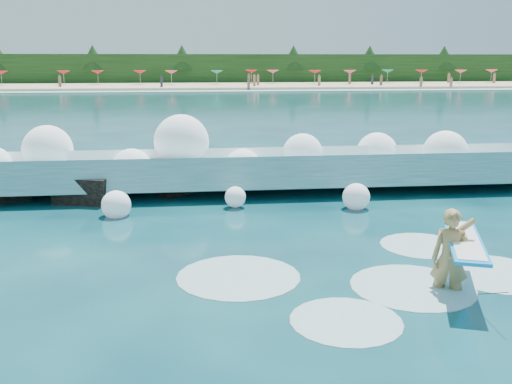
# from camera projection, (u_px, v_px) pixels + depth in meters

# --- Properties ---
(ground) EXTENTS (200.00, 200.00, 0.00)m
(ground) POSITION_uv_depth(u_px,v_px,m) (193.00, 275.00, 11.40)
(ground) COLOR #072A38
(ground) RESTS_ON ground
(beach) EXTENTS (140.00, 20.00, 0.40)m
(beach) POSITION_uv_depth(u_px,v_px,m) (190.00, 86.00, 86.81)
(beach) COLOR tan
(beach) RESTS_ON ground
(wet_band) EXTENTS (140.00, 5.00, 0.08)m
(wet_band) POSITION_uv_depth(u_px,v_px,m) (190.00, 91.00, 76.21)
(wet_band) COLOR silver
(wet_band) RESTS_ON ground
(treeline) EXTENTS (140.00, 4.00, 5.00)m
(treeline) POSITION_uv_depth(u_px,v_px,m) (189.00, 69.00, 95.96)
(treeline) COLOR black
(treeline) RESTS_ON ground
(breaking_wave) EXTENTS (20.10, 3.06, 1.73)m
(breaking_wave) POSITION_uv_depth(u_px,v_px,m) (222.00, 172.00, 18.62)
(breaking_wave) COLOR teal
(breaking_wave) RESTS_ON ground
(rock_cluster) EXTENTS (8.19, 3.22, 1.30)m
(rock_cluster) POSITION_uv_depth(u_px,v_px,m) (79.00, 183.00, 17.97)
(rock_cluster) COLOR black
(rock_cluster) RESTS_ON ground
(surfer_with_board) EXTENTS (1.44, 3.01, 1.88)m
(surfer_with_board) POSITION_uv_depth(u_px,v_px,m) (454.00, 255.00, 10.48)
(surfer_with_board) COLOR #A5824D
(surfer_with_board) RESTS_ON ground
(wave_spray) EXTENTS (15.67, 4.50, 2.57)m
(wave_spray) POSITION_uv_depth(u_px,v_px,m) (220.00, 155.00, 18.41)
(wave_spray) COLOR white
(wave_spray) RESTS_ON ground
(surf_foam) EXTENTS (8.77, 5.67, 0.13)m
(surf_foam) POSITION_uv_depth(u_px,v_px,m) (392.00, 280.00, 11.13)
(surf_foam) COLOR silver
(surf_foam) RESTS_ON ground
(beach_umbrellas) EXTENTS (109.80, 5.89, 0.50)m
(beach_umbrellas) POSITION_uv_depth(u_px,v_px,m) (191.00, 72.00, 88.10)
(beach_umbrellas) COLOR red
(beach_umbrellas) RESTS_ON ground
(beachgoers) EXTENTS (84.32, 13.32, 1.94)m
(beachgoers) POSITION_uv_depth(u_px,v_px,m) (171.00, 81.00, 83.70)
(beachgoers) COLOR #3F332D
(beachgoers) RESTS_ON ground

